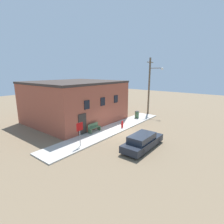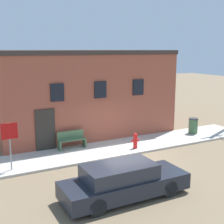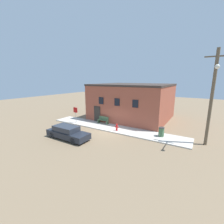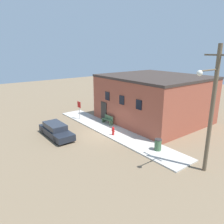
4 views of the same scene
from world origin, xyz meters
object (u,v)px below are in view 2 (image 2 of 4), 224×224
at_px(stop_sign, 10,137).
at_px(bench, 72,140).
at_px(trash_bin, 193,126).
at_px(parked_car, 123,181).
at_px(fire_hydrant, 135,141).

xyz_separation_m(stop_sign, bench, (3.31, 1.59, -1.00)).
xyz_separation_m(trash_bin, parked_car, (-7.82, -5.13, 0.03)).
distance_m(fire_hydrant, parked_car, 5.31).
bearing_deg(trash_bin, parked_car, -146.75).
height_order(bench, trash_bin, trash_bin).
xyz_separation_m(bench, trash_bin, (7.58, -0.68, 0.03)).
distance_m(bench, trash_bin, 7.61).
bearing_deg(trash_bin, fire_hydrant, -169.53).
height_order(stop_sign, parked_car, stop_sign).
distance_m(stop_sign, bench, 3.80).
relative_size(bench, trash_bin, 1.55).
distance_m(bench, parked_car, 5.82).
relative_size(stop_sign, parked_car, 0.45).
bearing_deg(fire_hydrant, parked_car, -126.45).
bearing_deg(bench, trash_bin, -5.12).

